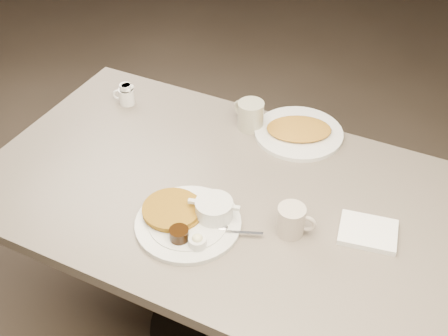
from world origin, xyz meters
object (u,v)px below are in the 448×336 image
at_px(creamer_left, 126,95).
at_px(hash_plate, 299,132).
at_px(coffee_mug_near, 292,220).
at_px(creamer_right, 127,95).
at_px(diner_table, 221,227).
at_px(main_plate, 191,218).
at_px(coffee_mug_far, 250,115).

relative_size(creamer_left, hash_plate, 0.20).
distance_m(coffee_mug_near, creamer_right, 0.84).
distance_m(diner_table, main_plate, 0.26).
xyz_separation_m(coffee_mug_far, hash_plate, (0.17, 0.03, -0.04)).
bearing_deg(main_plate, creamer_left, 139.54).
height_order(coffee_mug_near, hash_plate, coffee_mug_near).
height_order(diner_table, creamer_left, creamer_left).
height_order(coffee_mug_near, coffee_mug_far, coffee_mug_far).
bearing_deg(creamer_left, creamer_right, -6.02).
bearing_deg(coffee_mug_near, creamer_right, 156.25).
height_order(coffee_mug_far, creamer_right, coffee_mug_far).
bearing_deg(creamer_left, diner_table, -27.13).
distance_m(coffee_mug_near, hash_plate, 0.46).
relative_size(creamer_left, creamer_right, 1.03).
bearing_deg(coffee_mug_far, coffee_mug_near, -52.70).
bearing_deg(main_plate, creamer_right, 139.19).
xyz_separation_m(coffee_mug_near, hash_plate, (-0.14, 0.44, -0.03)).
bearing_deg(creamer_right, coffee_mug_far, 8.29).
relative_size(diner_table, creamer_left, 18.17).
bearing_deg(hash_plate, creamer_right, -171.16).
distance_m(coffee_mug_near, creamer_left, 0.85).
distance_m(main_plate, coffee_mug_far, 0.51).
relative_size(diner_table, creamer_right, 18.75).
xyz_separation_m(creamer_left, hash_plate, (0.64, 0.10, -0.02)).
relative_size(main_plate, creamer_right, 4.96).
relative_size(coffee_mug_near, coffee_mug_far, 0.84).
bearing_deg(coffee_mug_far, creamer_left, -171.92).
bearing_deg(coffee_mug_near, coffee_mug_far, 127.30).
bearing_deg(coffee_mug_far, diner_table, -80.71).
distance_m(main_plate, creamer_right, 0.67).
xyz_separation_m(diner_table, coffee_mug_far, (-0.05, 0.34, 0.22)).
xyz_separation_m(main_plate, coffee_mug_far, (-0.04, 0.50, 0.03)).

